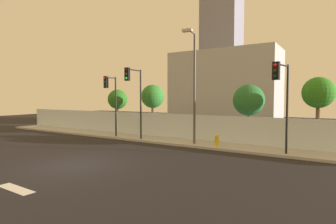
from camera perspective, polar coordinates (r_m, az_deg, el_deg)
The scene contains 14 objects.
ground_plane at distance 13.82m, azimuth -19.42°, elevation -10.54°, with size 80.00×80.00×0.00m, color black.
sidewalk at distance 19.84m, azimuth -0.40°, elevation -6.04°, with size 36.00×2.40×0.15m, color #A8A8A8.
perimeter_wall at distance 20.80m, azimuth 1.53°, elevation -2.91°, with size 36.00×0.18×1.80m, color silver.
traffic_light_left at distance 15.23m, azimuth 22.78°, elevation 4.64°, with size 0.57×1.80×4.84m.
traffic_light_center at distance 19.46m, azimuth -7.19°, elevation 5.00°, with size 0.35×1.84×5.12m.
traffic_light_right at distance 21.40m, azimuth -12.02°, elevation 3.92°, with size 0.35×1.23×4.68m.
street_lamp_curbside at distance 17.79m, azimuth 5.42°, elevation 6.79°, with size 0.66×1.78×7.23m.
fire_hydrant at distance 17.29m, azimuth 10.23°, elevation -5.82°, with size 0.44×0.26×0.76m.
roadside_tree_leftmost at distance 25.55m, azimuth -10.56°, elevation 2.56°, with size 1.81×1.81×3.96m.
roadside_tree_midleft at distance 23.02m, azimuth -3.26°, elevation 3.23°, with size 1.97×1.97×4.30m.
roadside_tree_midright at distance 19.45m, azimuth 16.63°, elevation 2.40°, with size 2.15×2.15×4.12m.
roadside_tree_rightmost at distance 18.76m, azimuth 29.11°, elevation 3.46°, with size 1.89×1.89×4.46m.
low_building_distant at distance 33.96m, azimuth 11.79°, elevation 4.97°, with size 12.73×6.00×8.78m, color #AFAFAF.
tower_on_skyline at distance 48.57m, azimuth 11.24°, elevation 17.74°, with size 6.02×5.00×31.15m, color gray.
Camera 1 is at (10.59, -8.29, 3.21)m, focal length 28.94 mm.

